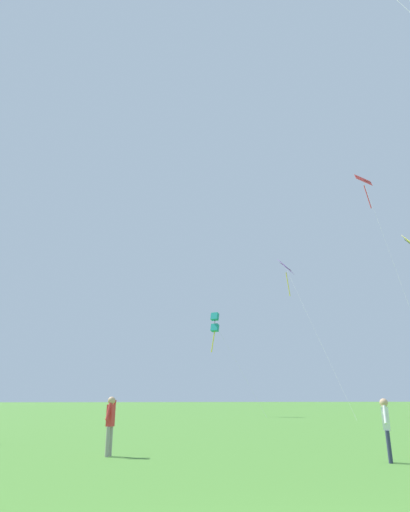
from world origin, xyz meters
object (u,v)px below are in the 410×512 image
Objects in this scene: kite_red_high at (366,189)px; person_far_back at (386,423)px; kite_purple_streamer at (287,274)px; kite_teal_box at (215,323)px; person_near_tree at (110,420)px.

person_far_back is at bearing -122.28° from kite_red_high.
person_far_back is at bearing -106.42° from kite_purple_streamer.
kite_teal_box is 6.00× the size of person_near_tree.
kite_red_high is at bearing 43.58° from person_near_tree.
person_near_tree is (-22.42, -21.34, -20.12)m from kite_red_high.
kite_purple_streamer is at bearing 127.88° from kite_red_high.
kite_teal_box is 31.41m from person_near_tree.
person_near_tree is (-16.58, -28.84, -13.34)m from kite_purple_streamer.
kite_teal_box reaches higher than person_near_tree.
kite_purple_streamer is (-5.84, 7.50, -6.78)m from kite_red_high.
kite_teal_box is at bearing 150.36° from kite_red_high.
kite_red_high is 36.92m from person_near_tree.
person_far_back is (-15.08, -23.88, -20.15)m from kite_red_high.
person_far_back is (-9.24, -31.38, -13.37)m from kite_purple_streamer.
person_near_tree is 1.03× the size of person_far_back.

